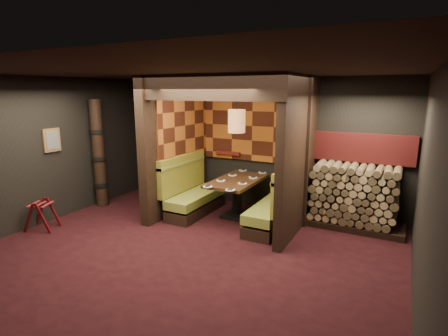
% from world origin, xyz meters
% --- Properties ---
extents(floor, '(6.50, 5.50, 0.02)m').
position_xyz_m(floor, '(0.00, 0.00, -0.01)').
color(floor, black).
rests_on(floor, ground).
extents(ceiling, '(6.50, 5.50, 0.02)m').
position_xyz_m(ceiling, '(0.00, 0.00, 2.86)').
color(ceiling, black).
rests_on(ceiling, ground).
extents(wall_back, '(6.50, 0.02, 2.85)m').
position_xyz_m(wall_back, '(0.00, 2.76, 1.43)').
color(wall_back, black).
rests_on(wall_back, ground).
extents(wall_front, '(6.50, 0.02, 2.85)m').
position_xyz_m(wall_front, '(0.00, -2.76, 1.43)').
color(wall_front, black).
rests_on(wall_front, ground).
extents(wall_left, '(0.02, 5.50, 2.85)m').
position_xyz_m(wall_left, '(-3.26, 0.00, 1.43)').
color(wall_left, black).
rests_on(wall_left, ground).
extents(wall_right, '(0.02, 5.50, 2.85)m').
position_xyz_m(wall_right, '(3.26, 0.00, 1.43)').
color(wall_right, black).
rests_on(wall_right, ground).
extents(partition_left, '(0.20, 2.20, 2.85)m').
position_xyz_m(partition_left, '(-1.35, 1.65, 1.43)').
color(partition_left, black).
rests_on(partition_left, floor).
extents(partition_right, '(0.15, 2.10, 2.85)m').
position_xyz_m(partition_right, '(1.30, 1.70, 1.43)').
color(partition_right, black).
rests_on(partition_right, floor).
extents(header_beam, '(2.85, 0.18, 0.44)m').
position_xyz_m(header_beam, '(-0.02, 0.70, 2.63)').
color(header_beam, black).
rests_on(header_beam, partition_left).
extents(tapa_back_panel, '(2.40, 0.06, 1.55)m').
position_xyz_m(tapa_back_panel, '(-0.02, 2.71, 1.82)').
color(tapa_back_panel, '#954B18').
rests_on(tapa_back_panel, wall_back).
extents(tapa_side_panel, '(0.04, 1.85, 1.45)m').
position_xyz_m(tapa_side_panel, '(-1.23, 1.82, 1.85)').
color(tapa_side_panel, '#954B18').
rests_on(tapa_side_panel, partition_left).
extents(lacquer_shelf, '(0.60, 0.12, 0.07)m').
position_xyz_m(lacquer_shelf, '(-0.60, 2.65, 1.18)').
color(lacquer_shelf, '#581613').
rests_on(lacquer_shelf, wall_back).
extents(booth_bench_left, '(0.68, 1.60, 1.14)m').
position_xyz_m(booth_bench_left, '(-0.96, 1.65, 0.40)').
color(booth_bench_left, black).
rests_on(booth_bench_left, floor).
extents(booth_bench_right, '(0.68, 1.60, 1.14)m').
position_xyz_m(booth_bench_right, '(0.93, 1.65, 0.40)').
color(booth_bench_right, black).
rests_on(booth_bench_right, floor).
extents(dining_table, '(0.83, 1.53, 0.81)m').
position_xyz_m(dining_table, '(0.01, 1.86, 0.57)').
color(dining_table, black).
rests_on(dining_table, floor).
extents(place_settings, '(0.67, 1.75, 0.03)m').
position_xyz_m(place_settings, '(0.01, 1.86, 0.82)').
color(place_settings, white).
rests_on(place_settings, dining_table).
extents(pendant_lamp, '(0.34, 0.34, 1.08)m').
position_xyz_m(pendant_lamp, '(0.01, 1.81, 1.99)').
color(pendant_lamp, '#9F6435').
rests_on(pendant_lamp, ceiling).
extents(framed_picture, '(0.05, 0.36, 0.46)m').
position_xyz_m(framed_picture, '(-3.22, 0.10, 1.62)').
color(framed_picture, brown).
rests_on(framed_picture, wall_left).
extents(luggage_rack, '(0.67, 0.58, 0.61)m').
position_xyz_m(luggage_rack, '(-2.97, -0.46, 0.30)').
color(luggage_rack, '#3F080C').
rests_on(luggage_rack, floor).
extents(totem_column, '(0.31, 0.31, 2.40)m').
position_xyz_m(totem_column, '(-3.05, 1.10, 1.19)').
color(totem_column, black).
rests_on(totem_column, floor).
extents(firewood_stack, '(1.73, 0.70, 1.22)m').
position_xyz_m(firewood_stack, '(2.29, 2.35, 0.61)').
color(firewood_stack, black).
rests_on(firewood_stack, floor).
extents(mosaic_header, '(1.83, 0.10, 0.56)m').
position_xyz_m(mosaic_header, '(2.29, 2.68, 1.50)').
color(mosaic_header, maroon).
rests_on(mosaic_header, wall_back).
extents(bay_front_post, '(0.08, 0.08, 2.85)m').
position_xyz_m(bay_front_post, '(1.39, 1.96, 1.43)').
color(bay_front_post, black).
rests_on(bay_front_post, floor).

